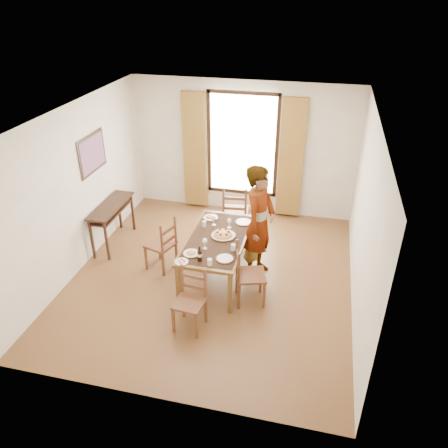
% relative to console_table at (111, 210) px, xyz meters
% --- Properties ---
extents(ground, '(5.00, 5.00, 0.00)m').
position_rel_console_table_xyz_m(ground, '(2.03, -0.60, -0.68)').
color(ground, '#4D2A18').
rests_on(ground, ground).
extents(room_shell, '(4.60, 5.10, 2.74)m').
position_rel_console_table_xyz_m(room_shell, '(2.03, -0.47, 0.86)').
color(room_shell, silver).
rests_on(room_shell, ground).
extents(console_table, '(0.38, 1.20, 0.80)m').
position_rel_console_table_xyz_m(console_table, '(0.00, 0.00, 0.00)').
color(console_table, black).
rests_on(console_table, ground).
extents(dining_table, '(0.91, 1.76, 0.76)m').
position_rel_console_table_xyz_m(dining_table, '(2.11, -0.59, 0.00)').
color(dining_table, brown).
rests_on(dining_table, ground).
extents(chair_west, '(0.54, 0.54, 0.96)m').
position_rel_console_table_xyz_m(chair_west, '(1.16, -0.55, -0.24)').
color(chair_west, brown).
rests_on(chair_west, ground).
extents(chair_north, '(0.52, 0.52, 1.06)m').
position_rel_console_table_xyz_m(chair_north, '(2.12, 0.79, -0.19)').
color(chair_north, brown).
rests_on(chair_north, ground).
extents(chair_south, '(0.44, 0.44, 0.91)m').
position_rel_console_table_xyz_m(chair_south, '(2.03, -1.81, -0.26)').
color(chair_south, brown).
rests_on(chair_south, ground).
extents(chair_east, '(0.54, 0.54, 0.98)m').
position_rel_console_table_xyz_m(chair_east, '(2.72, -1.07, -0.23)').
color(chair_east, brown).
rests_on(chair_east, ground).
extents(man, '(0.94, 0.82, 1.93)m').
position_rel_console_table_xyz_m(man, '(2.74, -0.33, 0.28)').
color(man, gray).
rests_on(man, ground).
extents(plate_sw, '(0.27, 0.27, 0.05)m').
position_rel_console_table_xyz_m(plate_sw, '(1.86, -1.13, 0.10)').
color(plate_sw, silver).
rests_on(plate_sw, dining_table).
extents(plate_se, '(0.27, 0.27, 0.05)m').
position_rel_console_table_xyz_m(plate_se, '(2.37, -1.15, 0.10)').
color(plate_se, silver).
rests_on(plate_se, dining_table).
extents(plate_nw, '(0.27, 0.27, 0.05)m').
position_rel_console_table_xyz_m(plate_nw, '(1.85, 0.00, 0.10)').
color(plate_nw, silver).
rests_on(plate_nw, dining_table).
extents(plate_ne, '(0.27, 0.27, 0.05)m').
position_rel_console_table_xyz_m(plate_ne, '(2.43, -0.02, 0.10)').
color(plate_ne, silver).
rests_on(plate_ne, dining_table).
extents(pasta_platter, '(0.40, 0.40, 0.10)m').
position_rel_console_table_xyz_m(pasta_platter, '(2.20, -0.52, 0.12)').
color(pasta_platter, red).
rests_on(pasta_platter, dining_table).
extents(caprese_plate, '(0.20, 0.20, 0.04)m').
position_rel_console_table_xyz_m(caprese_plate, '(1.78, -1.37, 0.09)').
color(caprese_plate, silver).
rests_on(caprese_plate, dining_table).
extents(wine_glass_a, '(0.08, 0.08, 0.18)m').
position_rel_console_table_xyz_m(wine_glass_a, '(2.01, -0.94, 0.16)').
color(wine_glass_a, white).
rests_on(wine_glass_a, dining_table).
extents(wine_glass_b, '(0.08, 0.08, 0.18)m').
position_rel_console_table_xyz_m(wine_glass_b, '(2.24, -0.24, 0.16)').
color(wine_glass_b, white).
rests_on(wine_glass_b, dining_table).
extents(wine_glass_c, '(0.08, 0.08, 0.18)m').
position_rel_console_table_xyz_m(wine_glass_c, '(1.96, -0.21, 0.16)').
color(wine_glass_c, white).
rests_on(wine_glass_c, dining_table).
extents(tumbler_a, '(0.07, 0.07, 0.10)m').
position_rel_console_table_xyz_m(tumbler_a, '(2.44, -0.88, 0.12)').
color(tumbler_a, silver).
rests_on(tumbler_a, dining_table).
extents(tumbler_b, '(0.07, 0.07, 0.10)m').
position_rel_console_table_xyz_m(tumbler_b, '(1.82, -0.29, 0.12)').
color(tumbler_b, silver).
rests_on(tumbler_b, dining_table).
extents(tumbler_c, '(0.07, 0.07, 0.10)m').
position_rel_console_table_xyz_m(tumbler_c, '(2.20, -1.34, 0.12)').
color(tumbler_c, silver).
rests_on(tumbler_c, dining_table).
extents(wine_bottle, '(0.07, 0.07, 0.25)m').
position_rel_console_table_xyz_m(wine_bottle, '(2.03, -1.27, 0.20)').
color(wine_bottle, black).
rests_on(wine_bottle, dining_table).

